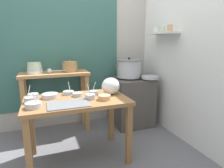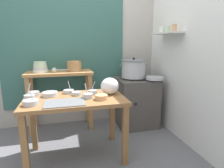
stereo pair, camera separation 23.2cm
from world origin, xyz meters
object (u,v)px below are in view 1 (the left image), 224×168
object	(u,v)px
prep_bowl_3	(77,94)
prep_bowl_6	(90,96)
bowl_stack_enamel	(35,68)
prep_bowl_7	(68,92)
ladle	(50,71)
prep_bowl_2	(33,96)
plastic_bag	(111,86)
prep_bowl_8	(33,105)
prep_bowl_4	(50,96)
clay_pot	(70,67)
prep_table	(77,109)
back_shelf_table	(56,87)
serving_tray	(68,104)
steamer_pot	(129,68)
prep_bowl_0	(30,100)
stove_block	(131,101)
wide_pan	(150,77)
prep_bowl_5	(94,92)

from	to	relation	value
prep_bowl_3	prep_bowl_6	xyz separation A→B (m)	(0.11, -0.16, 0.01)
bowl_stack_enamel	prep_bowl_7	size ratio (longest dim) A/B	1.34
ladle	prep_bowl_2	size ratio (longest dim) A/B	2.48
plastic_bag	prep_bowl_3	distance (m)	0.40
prep_bowl_8	prep_bowl_7	bearing A→B (deg)	44.87
prep_bowl_6	prep_bowl_8	bearing A→B (deg)	-170.64
prep_bowl_4	prep_bowl_3	bearing A→B (deg)	-6.92
clay_pot	prep_bowl_4	size ratio (longest dim) A/B	1.23
prep_table	prep_bowl_6	xyz separation A→B (m)	(0.14, -0.06, 0.14)
prep_bowl_2	prep_bowl_6	distance (m)	0.63
ladle	prep_bowl_8	world-z (taller)	ladle
back_shelf_table	serving_tray	distance (m)	1.00
steamer_pot	prep_bowl_7	distance (m)	1.15
prep_bowl_0	prep_bowl_8	xyz separation A→B (m)	(0.04, -0.18, -0.00)
prep_bowl_3	ladle	bearing A→B (deg)	111.00
plastic_bag	prep_bowl_0	bearing A→B (deg)	-178.42
stove_block	wide_pan	world-z (taller)	wide_pan
prep_bowl_7	prep_table	bearing A→B (deg)	-74.76
plastic_bag	prep_bowl_8	xyz separation A→B (m)	(-0.84, -0.21, -0.07)
clay_pot	prep_bowl_6	world-z (taller)	clay_pot
plastic_bag	prep_bowl_2	world-z (taller)	plastic_bag
wide_pan	bowl_stack_enamel	bearing A→B (deg)	168.08
prep_bowl_0	prep_bowl_2	bearing A→B (deg)	79.95
serving_tray	prep_bowl_6	bearing A→B (deg)	24.07
plastic_bag	prep_bowl_2	xyz separation A→B (m)	(-0.86, 0.12, -0.07)
bowl_stack_enamel	ladle	bearing A→B (deg)	-16.39
wide_pan	prep_bowl_8	bearing A→B (deg)	-159.02
plastic_bag	prep_bowl_3	world-z (taller)	plastic_bag
prep_bowl_0	prep_bowl_3	size ratio (longest dim) A/B	1.61
wide_pan	plastic_bag	bearing A→B (deg)	-152.09
prep_bowl_4	prep_bowl_8	distance (m)	0.33
bowl_stack_enamel	prep_bowl_0	distance (m)	0.82
prep_bowl_4	plastic_bag	bearing A→B (deg)	-7.00
plastic_bag	prep_bowl_6	distance (m)	0.31
steamer_pot	prep_bowl_4	size ratio (longest dim) A/B	2.55
bowl_stack_enamel	plastic_bag	world-z (taller)	bowl_stack_enamel
serving_tray	wide_pan	xyz separation A→B (m)	(1.32, 0.65, 0.08)
prep_bowl_0	prep_bowl_4	bearing A→B (deg)	28.37
prep_bowl_5	prep_table	bearing A→B (deg)	-155.58
bowl_stack_enamel	prep_bowl_6	bearing A→B (deg)	-57.28
clay_pot	prep_bowl_2	bearing A→B (deg)	-127.54
clay_pot	wide_pan	world-z (taller)	clay_pot
wide_pan	ladle	bearing A→B (deg)	168.73
prep_table	bowl_stack_enamel	bearing A→B (deg)	117.60
back_shelf_table	prep_bowl_2	world-z (taller)	back_shelf_table
prep_bowl_6	steamer_pot	bearing A→B (deg)	43.14
stove_block	wide_pan	bearing A→B (deg)	-46.92
stove_block	prep_bowl_8	bearing A→B (deg)	-149.43
serving_tray	prep_bowl_2	distance (m)	0.48
wide_pan	prep_bowl_7	world-z (taller)	prep_bowl_7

